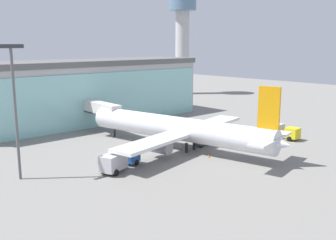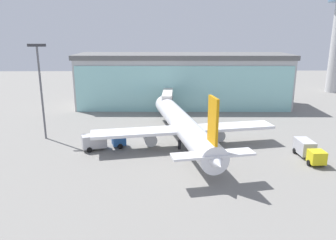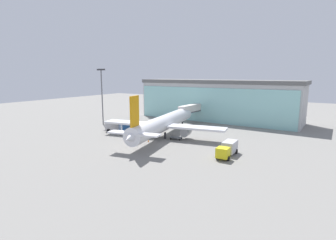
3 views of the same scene
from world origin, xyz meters
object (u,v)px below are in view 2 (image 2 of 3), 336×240
(jet_bridge, at_px, (168,96))
(fuel_truck, at_px, (308,150))
(airplane, at_px, (183,126))
(safety_cone_wingtip, at_px, (92,146))
(baggage_cart, at_px, (207,144))
(catering_truck, at_px, (102,141))
(apron_light_mast, at_px, (40,83))
(safety_cone_nose, at_px, (185,157))

(jet_bridge, height_order, fuel_truck, jet_bridge)
(airplane, relative_size, safety_cone_wingtip, 69.92)
(jet_bridge, xyz_separation_m, fuel_truck, (21.64, -28.14, -3.25))
(baggage_cart, bearing_deg, catering_truck, 172.18)
(apron_light_mast, bearing_deg, baggage_cart, -9.77)
(jet_bridge, bearing_deg, apron_light_mast, 129.27)
(catering_truck, relative_size, baggage_cart, 2.51)
(jet_bridge, distance_m, safety_cone_wingtip, 26.60)
(baggage_cart, xyz_separation_m, safety_cone_nose, (-4.35, -5.48, -0.23))
(jet_bridge, height_order, baggage_cart, jet_bridge)
(airplane, xyz_separation_m, fuel_truck, (19.33, -7.13, -2.03))
(jet_bridge, distance_m, catering_truck, 25.91)
(baggage_cart, xyz_separation_m, safety_cone_wingtip, (-20.10, -0.34, -0.23))
(fuel_truck, bearing_deg, catering_truck, -100.12)
(catering_truck, distance_m, safety_cone_wingtip, 2.26)
(jet_bridge, distance_m, baggage_cart, 23.43)
(jet_bridge, relative_size, catering_truck, 1.87)
(apron_light_mast, distance_m, baggage_cart, 31.99)
(baggage_cart, relative_size, safety_cone_nose, 5.53)
(fuel_truck, bearing_deg, jet_bridge, -143.60)
(apron_light_mast, bearing_deg, safety_cone_wingtip, -29.14)
(catering_truck, xyz_separation_m, fuel_truck, (33.34, -5.26, 0.00))
(fuel_truck, distance_m, safety_cone_wingtip, 35.69)
(jet_bridge, relative_size, fuel_truck, 1.94)
(catering_truck, height_order, fuel_truck, same)
(jet_bridge, relative_size, apron_light_mast, 0.82)
(jet_bridge, relative_size, airplane, 0.37)
(airplane, relative_size, fuel_truck, 5.24)
(apron_light_mast, xyz_separation_m, safety_cone_wingtip, (9.86, -5.50, -10.18))
(airplane, distance_m, safety_cone_nose, 7.32)
(jet_bridge, xyz_separation_m, airplane, (2.31, -21.01, -1.22))
(catering_truck, bearing_deg, jet_bridge, 44.31)
(catering_truck, bearing_deg, airplane, -10.98)
(baggage_cart, height_order, safety_cone_wingtip, baggage_cart)
(baggage_cart, bearing_deg, safety_cone_wingtip, 170.72)
(safety_cone_nose, bearing_deg, jet_bridge, 94.51)
(jet_bridge, distance_m, safety_cone_nose, 28.02)
(airplane, xyz_separation_m, catering_truck, (-14.01, -1.87, -2.03))
(airplane, distance_m, fuel_truck, 20.71)
(apron_light_mast, bearing_deg, catering_truck, -26.83)
(jet_bridge, height_order, safety_cone_wingtip, jet_bridge)
(airplane, height_order, catering_truck, airplane)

